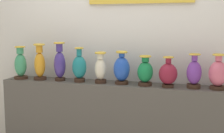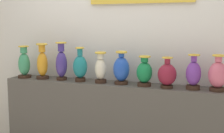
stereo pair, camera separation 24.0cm
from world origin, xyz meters
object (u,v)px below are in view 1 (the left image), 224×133
at_px(vase_jade, 21,65).
at_px(vase_burgundy, 168,74).
at_px(vase_violet, 194,73).
at_px(vase_sapphire, 122,69).
at_px(vase_rose, 218,74).
at_px(vase_amber, 40,64).
at_px(vase_indigo, 60,63).
at_px(vase_teal, 79,67).
at_px(vase_ivory, 100,69).
at_px(vase_emerald, 145,72).

bearing_deg(vase_jade, vase_burgundy, -0.16).
bearing_deg(vase_jade, vase_violet, 0.54).
height_order(vase_sapphire, vase_rose, vase_sapphire).
bearing_deg(vase_rose, vase_amber, -179.71).
relative_size(vase_amber, vase_indigo, 0.95).
distance_m(vase_jade, vase_amber, 0.25).
relative_size(vase_indigo, vase_burgundy, 1.39).
xyz_separation_m(vase_jade, vase_teal, (0.74, 0.01, -0.00)).
bearing_deg(vase_indigo, vase_sapphire, 0.32).
relative_size(vase_ivory, vase_violet, 0.98).
bearing_deg(vase_amber, vase_violet, 0.16).
bearing_deg(vase_indigo, vase_ivory, -0.99).
bearing_deg(vase_teal, vase_rose, 0.48).
distance_m(vase_violet, vase_rose, 0.23).
xyz_separation_m(vase_emerald, vase_burgundy, (0.24, -0.02, -0.00)).
bearing_deg(vase_emerald, vase_violet, 0.80).
bearing_deg(vase_rose, vase_ivory, -179.65).
relative_size(vase_teal, vase_violet, 1.10).
bearing_deg(vase_violet, vase_sapphire, 179.24).
bearing_deg(vase_amber, vase_rose, 0.29).
xyz_separation_m(vase_indigo, vase_violet, (1.48, -0.01, -0.04)).
distance_m(vase_amber, vase_emerald, 1.24).
bearing_deg(vase_rose, vase_sapphire, 179.71).
relative_size(vase_ivory, vase_burgundy, 1.08).
relative_size(vase_amber, vase_ivory, 1.22).
bearing_deg(vase_sapphire, vase_jade, -178.65).
bearing_deg(vase_violet, vase_amber, -179.84).
bearing_deg(vase_amber, vase_jade, -176.75).
height_order(vase_sapphire, vase_burgundy, vase_sapphire).
bearing_deg(vase_rose, vase_violet, -178.74).
distance_m(vase_ivory, vase_violet, 0.99).
xyz_separation_m(vase_ivory, vase_rose, (1.22, 0.01, -0.00)).
relative_size(vase_amber, vase_teal, 1.08).
height_order(vase_sapphire, vase_violet, vase_sapphire).
distance_m(vase_sapphire, vase_rose, 0.98).
bearing_deg(vase_burgundy, vase_jade, 179.84).
height_order(vase_jade, vase_rose, vase_jade).
distance_m(vase_jade, vase_burgundy, 1.72).
distance_m(vase_ivory, vase_rose, 1.22).
xyz_separation_m(vase_sapphire, vase_violet, (0.76, -0.01, -0.01)).
xyz_separation_m(vase_teal, vase_violet, (1.24, 0.01, -0.01)).
xyz_separation_m(vase_sapphire, vase_emerald, (0.26, -0.02, -0.02)).
distance_m(vase_jade, vase_sapphire, 1.22).
relative_size(vase_emerald, vase_burgundy, 1.01).
height_order(vase_indigo, vase_violet, vase_indigo).
height_order(vase_jade, vase_ivory, vase_jade).
distance_m(vase_amber, vase_indigo, 0.25).
height_order(vase_emerald, vase_rose, vase_rose).
height_order(vase_teal, vase_rose, vase_teal).
relative_size(vase_jade, vase_teal, 1.00).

